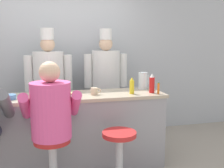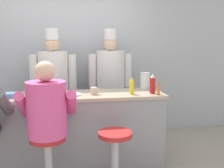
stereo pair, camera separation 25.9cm
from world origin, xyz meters
The scene contains 14 objects.
wall_back centered at (0.00, 1.57, 1.35)m, with size 10.00×0.06×2.70m.
diner_counter centered at (0.00, 0.31, 0.48)m, with size 2.39×0.62×0.96m.
ketchup_bottle_red centered at (1.05, 0.19, 1.07)m, with size 0.07×0.07×0.25m.
mustard_bottle_yellow centered at (0.78, 0.20, 1.05)m, with size 0.06×0.06×0.21m.
hot_sauce_bottle_orange centered at (1.10, 0.11, 1.02)m, with size 0.03×0.03×0.14m.
water_pitcher_clear centered at (1.04, 0.49, 1.07)m, with size 0.15×0.13×0.23m.
breakfast_plate centered at (0.03, 0.24, 0.97)m, with size 0.23×0.23×0.05m.
cereal_bowl centered at (-0.68, 0.22, 0.98)m, with size 0.15×0.15×0.05m.
coffee_mug_tan centered at (0.31, 0.24, 1.00)m, with size 0.13×0.09×0.09m.
coffee_mug_blue centered at (-0.14, 0.38, 1.00)m, with size 0.14×0.09×0.09m.
diner_seated_pink centered at (-0.23, -0.26, 0.87)m, with size 0.61×0.60×1.42m.
empty_stool_round centered at (0.48, -0.29, 0.43)m, with size 0.37×0.37×0.64m.
cook_in_whites_near centered at (-0.23, 1.14, 0.99)m, with size 0.70×0.45×1.80m.
cook_in_whites_far centered at (0.67, 1.20, 0.99)m, with size 0.71×0.45×1.81m.
Camera 2 is at (-0.00, -2.95, 1.60)m, focal length 42.00 mm.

